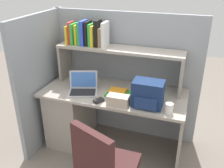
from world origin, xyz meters
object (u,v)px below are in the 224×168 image
object	(u,v)px
laptop	(83,88)
computer_mouse	(99,101)
backpack	(148,94)
tissue_box	(118,100)
paper_cup	(169,108)

from	to	relation	value
laptop	computer_mouse	bearing A→B (deg)	-32.95
backpack	tissue_box	xyz separation A→B (m)	(-0.28, -0.07, -0.08)
tissue_box	backpack	bearing A→B (deg)	13.58
backpack	computer_mouse	distance (m)	0.51
backpack	computer_mouse	size ratio (longest dim) A/B	2.88
laptop	tissue_box	size ratio (longest dim) A/B	1.71
computer_mouse	tissue_box	size ratio (longest dim) A/B	0.47
backpack	tissue_box	distance (m)	0.30
backpack	computer_mouse	xyz separation A→B (m)	(-0.49, -0.09, -0.11)
backpack	tissue_box	bearing A→B (deg)	-165.66
tissue_box	paper_cup	bearing A→B (deg)	-0.35
backpack	computer_mouse	bearing A→B (deg)	-169.95
backpack	tissue_box	world-z (taller)	backpack
paper_cup	tissue_box	distance (m)	0.50
computer_mouse	paper_cup	distance (m)	0.71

